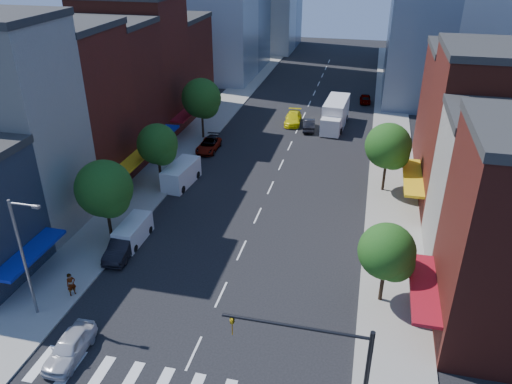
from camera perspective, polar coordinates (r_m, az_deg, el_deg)
ground at (r=33.78m, az=-7.11°, el=-17.81°), size 220.00×220.00×0.00m
sidewalk_left at (r=69.89m, az=-5.76°, el=7.42°), size 5.00×120.00×0.15m
sidewalk_right at (r=66.49m, az=15.22°, el=5.51°), size 5.00×120.00×0.15m
bldg_left_1 at (r=47.90m, az=-27.07°, el=6.32°), size 12.00×8.00×18.00m
bldg_left_2 at (r=54.54m, az=-21.44°, el=8.65°), size 12.00×9.00×16.00m
bldg_left_3 at (r=61.53m, az=-17.09°, el=10.85°), size 12.00×8.00×15.00m
bldg_left_4 at (r=68.51m, az=-13.74°, el=13.75°), size 12.00×9.00×17.00m
bldg_left_5 at (r=77.33m, az=-10.46°, el=14.05°), size 12.00×10.00×13.00m
bldg_right_2 at (r=50.21m, az=26.08°, el=5.57°), size 12.00×10.00×15.00m
bldg_right_3 at (r=59.79m, az=24.21°, el=8.16°), size 12.00×10.00×13.00m
streetlight at (r=36.33m, az=-24.96°, el=-6.24°), size 2.25×0.25×9.00m
tree_left_near at (r=43.26m, az=-16.82°, el=0.13°), size 4.80×4.80×7.30m
tree_left_mid at (r=52.24m, az=-11.07°, el=5.20°), size 4.20×4.20×6.65m
tree_left_far at (r=64.26m, az=-6.15°, el=10.42°), size 5.00×5.00×7.75m
tree_right_near at (r=35.90m, az=14.93°, el=-6.87°), size 4.00×4.00×6.20m
tree_right_far at (r=51.61m, az=15.01°, el=4.89°), size 4.60×4.60×7.20m
parked_car_front at (r=34.87m, az=-20.53°, el=-16.24°), size 1.95×4.57×1.54m
parked_car_second at (r=43.10m, az=-15.03°, el=-5.95°), size 2.14×5.10×1.64m
parked_car_third at (r=61.82m, az=-5.45°, el=5.31°), size 2.34×4.92×1.36m
parked_car_rear at (r=62.49m, az=-5.23°, el=5.55°), size 2.30×4.75×1.33m
cargo_van_near at (r=44.47m, az=-13.92°, el=-4.50°), size 1.83×4.46×1.90m
cargo_van_far at (r=53.41m, az=-8.61°, el=1.95°), size 2.66×5.61×2.31m
taxi at (r=70.95m, az=4.26°, el=8.39°), size 2.48×5.40×1.53m
traffic_car_oncoming at (r=68.85m, az=6.07°, el=7.69°), size 2.12×4.71×1.50m
traffic_car_far at (r=81.97m, az=12.39°, el=10.42°), size 1.86×4.19×1.40m
box_truck at (r=70.16m, az=9.04°, el=8.74°), size 3.27×9.24×3.66m
pedestrian_near at (r=39.47m, az=-20.37°, el=-9.86°), size 0.74×0.80×1.84m
pedestrian_far at (r=49.52m, az=-14.94°, el=-1.00°), size 0.79×0.95×1.79m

